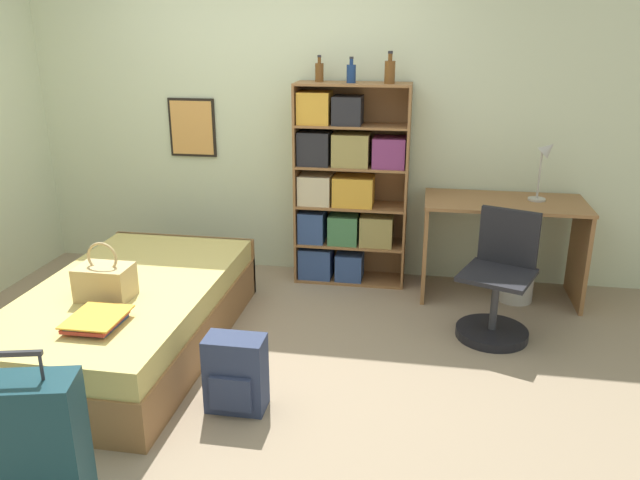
% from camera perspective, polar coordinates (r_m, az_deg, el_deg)
% --- Properties ---
extents(ground_plane, '(14.00, 14.00, 0.00)m').
position_cam_1_polar(ground_plane, '(4.14, -8.94, -10.32)').
color(ground_plane, gray).
extents(wall_back, '(10.00, 0.09, 2.60)m').
position_cam_1_polar(wall_back, '(5.23, -4.02, 11.11)').
color(wall_back, beige).
rests_on(wall_back, ground_plane).
extents(bed, '(1.13, 2.04, 0.44)m').
position_cam_1_polar(bed, '(4.28, -16.96, -6.61)').
color(bed, olive).
rests_on(bed, ground_plane).
extents(handbag, '(0.32, 0.22, 0.36)m').
position_cam_1_polar(handbag, '(3.98, -19.06, -3.58)').
color(handbag, tan).
rests_on(handbag, bed).
extents(book_stack_on_bed, '(0.29, 0.34, 0.06)m').
position_cam_1_polar(book_stack_on_bed, '(3.66, -19.74, -6.94)').
color(book_stack_on_bed, '#334C84').
rests_on(book_stack_on_bed, bed).
extents(suitcase, '(0.57, 0.33, 0.81)m').
position_cam_1_polar(suitcase, '(2.99, -25.82, -17.10)').
color(suitcase, '#143842').
rests_on(suitcase, ground_plane).
extents(bookcase, '(0.89, 0.33, 1.60)m').
position_cam_1_polar(bookcase, '(5.01, 2.14, 4.77)').
color(bookcase, olive).
rests_on(bookcase, ground_plane).
extents(bottle_green, '(0.07, 0.07, 0.20)m').
position_cam_1_polar(bottle_green, '(4.94, -0.06, 15.15)').
color(bottle_green, brown).
rests_on(bottle_green, bookcase).
extents(bottle_brown, '(0.07, 0.07, 0.19)m').
position_cam_1_polar(bottle_brown, '(4.84, 2.87, 15.01)').
color(bottle_brown, navy).
rests_on(bottle_brown, bookcase).
extents(bottle_clear, '(0.08, 0.08, 0.23)m').
position_cam_1_polar(bottle_clear, '(4.80, 6.40, 15.09)').
color(bottle_clear, brown).
rests_on(bottle_clear, bookcase).
extents(desk, '(1.19, 0.61, 0.77)m').
position_cam_1_polar(desk, '(4.94, 16.34, 0.80)').
color(desk, olive).
rests_on(desk, ground_plane).
extents(desk_lamp, '(0.18, 0.13, 0.47)m').
position_cam_1_polar(desk_lamp, '(4.90, 19.92, 6.97)').
color(desk_lamp, '#ADA89E').
rests_on(desk_lamp, desk).
extents(desk_chair, '(0.57, 0.57, 0.85)m').
position_cam_1_polar(desk_chair, '(4.39, 15.86, -5.12)').
color(desk_chair, black).
rests_on(desk_chair, ground_plane).
extents(backpack, '(0.33, 0.22, 0.43)m').
position_cam_1_polar(backpack, '(3.50, -7.72, -12.06)').
color(backpack, '#2D3856').
rests_on(backpack, ground_plane).
extents(waste_bin, '(0.26, 0.26, 0.27)m').
position_cam_1_polar(waste_bin, '(5.04, 17.45, -3.78)').
color(waste_bin, '#B7B2A8').
rests_on(waste_bin, ground_plane).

